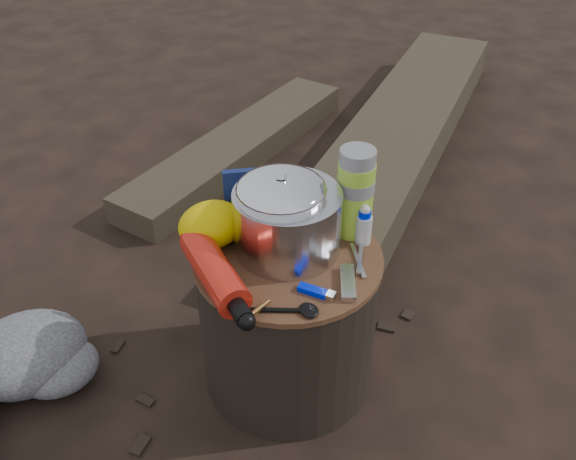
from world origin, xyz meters
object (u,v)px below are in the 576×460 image
stump (288,319)px  fuel_bottle (215,271)px  log_main (399,137)px  camping_pot (281,214)px  travel_mug (291,197)px  thermos (355,193)px

stump → fuel_bottle: (-0.19, -0.01, 0.24)m
log_main → camping_pot: size_ratio=10.53×
camping_pot → fuel_bottle: camping_pot is taller
camping_pot → travel_mug: (0.08, 0.10, -0.04)m
fuel_bottle → travel_mug: (0.27, 0.14, 0.03)m
log_main → camping_pot: bearing=-88.5°
log_main → stump: bearing=-87.3°
log_main → camping_pot: camping_pot is taller
fuel_bottle → thermos: thermos is taller
camping_pot → travel_mug: size_ratio=1.55×
stump → fuel_bottle: 0.30m
fuel_bottle → thermos: size_ratio=1.41×
camping_pot → fuel_bottle: bearing=-168.2°
stump → travel_mug: bearing=57.9°
camping_pot → stump: bearing=-93.1°
fuel_bottle → camping_pot: bearing=14.9°
stump → log_main: (0.99, 0.80, -0.11)m
thermos → travel_mug: 0.17m
log_main → thermos: (-0.80, -0.79, 0.43)m
stump → camping_pot: (0.00, 0.03, 0.30)m
camping_pot → fuel_bottle: size_ratio=0.63×
stump → fuel_bottle: fuel_bottle is taller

